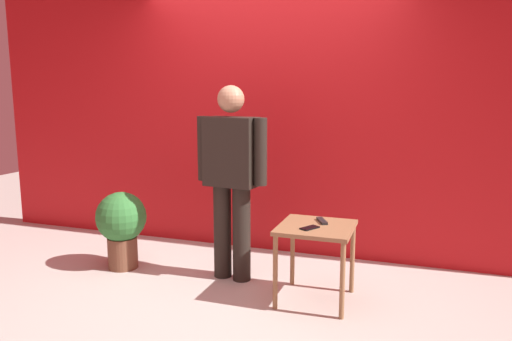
# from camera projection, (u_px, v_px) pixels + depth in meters

# --- Properties ---
(ground_plane) EXTENTS (12.00, 12.00, 0.00)m
(ground_plane) POSITION_uv_depth(u_px,v_px,m) (219.00, 298.00, 3.70)
(ground_plane) COLOR #B7B2A8
(back_wall_red) EXTENTS (6.19, 0.12, 3.15)m
(back_wall_red) POSITION_uv_depth(u_px,v_px,m) (270.00, 89.00, 4.65)
(back_wall_red) COLOR red
(back_wall_red) RESTS_ON ground_plane
(standing_person) EXTENTS (0.64, 0.27, 1.61)m
(standing_person) POSITION_uv_depth(u_px,v_px,m) (232.00, 173.00, 3.97)
(standing_person) COLOR black
(standing_person) RESTS_ON ground_plane
(side_table) EXTENTS (0.54, 0.54, 0.58)m
(side_table) POSITION_uv_depth(u_px,v_px,m) (316.00, 237.00, 3.60)
(side_table) COLOR olive
(side_table) RESTS_ON ground_plane
(cell_phone) EXTENTS (0.13, 0.16, 0.01)m
(cell_phone) POSITION_uv_depth(u_px,v_px,m) (310.00, 228.00, 3.51)
(cell_phone) COLOR black
(cell_phone) RESTS_ON side_table
(tv_remote) EXTENTS (0.12, 0.17, 0.02)m
(tv_remote) POSITION_uv_depth(u_px,v_px,m) (322.00, 221.00, 3.68)
(tv_remote) COLOR black
(tv_remote) RESTS_ON side_table
(potted_plant) EXTENTS (0.44, 0.44, 0.69)m
(potted_plant) POSITION_uv_depth(u_px,v_px,m) (121.00, 223.00, 4.29)
(potted_plant) COLOR brown
(potted_plant) RESTS_ON ground_plane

